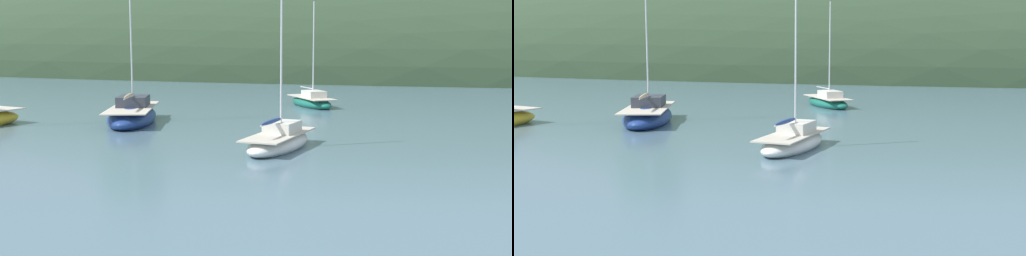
% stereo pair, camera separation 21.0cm
% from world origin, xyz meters
% --- Properties ---
extents(far_shoreline_hill, '(150.00, 36.00, 34.21)m').
position_xyz_m(far_shoreline_hill, '(-25.05, 78.70, 0.09)').
color(far_shoreline_hill, '#2D422B').
rests_on(far_shoreline_hill, ground).
extents(sailboat_teal_outer, '(5.36, 8.20, 10.37)m').
position_xyz_m(sailboat_teal_outer, '(-10.33, 27.70, 0.46)').
color(sailboat_teal_outer, navy).
rests_on(sailboat_teal_outer, ground).
extents(sailboat_red_portside, '(4.98, 5.70, 7.73)m').
position_xyz_m(sailboat_red_portside, '(-2.63, 40.04, 0.36)').
color(sailboat_red_portside, '#196B56').
rests_on(sailboat_red_portside, ground).
extents(sailboat_cream_ketch, '(2.30, 5.85, 7.56)m').
position_xyz_m(sailboat_cream_ketch, '(0.39, 22.03, 0.36)').
color(sailboat_cream_ketch, white).
rests_on(sailboat_cream_ketch, ground).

